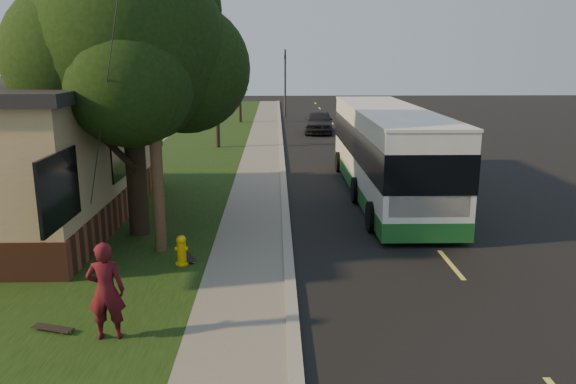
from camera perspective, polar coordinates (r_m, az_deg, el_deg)
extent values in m
plane|color=black|center=(13.85, 0.08, -7.54)|extent=(120.00, 120.00, 0.00)
cube|color=black|center=(23.84, 9.16, 1.39)|extent=(8.00, 80.00, 0.01)
cube|color=gray|center=(23.44, -0.50, 1.49)|extent=(0.25, 80.00, 0.12)
cube|color=slate|center=(23.45, -2.94, 1.43)|extent=(2.00, 80.00, 0.08)
cube|color=black|center=(23.82, -11.39, 1.35)|extent=(5.00, 80.00, 0.07)
cylinder|color=#DEAD0B|center=(13.92, -10.75, -6.17)|extent=(0.22, 0.22, 0.55)
sphere|color=#DEAD0B|center=(13.81, -10.81, -4.82)|extent=(0.24, 0.24, 0.24)
cylinder|color=#DEAD0B|center=(13.88, -10.77, -5.68)|extent=(0.30, 0.10, 0.10)
cylinder|color=#DEAD0B|center=(13.88, -10.77, -5.68)|extent=(0.10, 0.18, 0.10)
cylinder|color=#DEAD0B|center=(14.01, -10.70, -7.15)|extent=(0.32, 0.32, 0.04)
cylinder|color=#473321|center=(14.23, -13.70, 11.52)|extent=(0.30, 0.30, 9.00)
cylinder|color=#2D2D30|center=(13.44, -18.28, 7.82)|extent=(2.52, 3.21, 7.60)
cylinder|color=black|center=(16.16, -15.21, 2.71)|extent=(0.56, 0.56, 4.00)
sphere|color=black|center=(15.89, -15.95, 14.10)|extent=(5.20, 5.20, 5.20)
sphere|color=black|center=(16.20, -10.36, 12.25)|extent=(3.60, 3.60, 3.60)
sphere|color=black|center=(15.85, -20.54, 12.68)|extent=(3.80, 3.80, 3.80)
sphere|color=black|center=(14.57, -15.83, 10.64)|extent=(3.20, 3.20, 3.20)
sphere|color=black|center=(17.41, -16.84, 15.29)|extent=(3.40, 3.40, 3.40)
sphere|color=black|center=(16.92, -12.04, 17.66)|extent=(3.00, 3.00, 3.00)
cylinder|color=black|center=(31.25, -7.20, 7.54)|extent=(0.24, 0.24, 3.30)
cylinder|color=black|center=(31.12, -7.29, 10.56)|extent=(1.38, 0.57, 2.01)
cylinder|color=black|center=(31.12, -7.29, 10.56)|extent=(0.74, 1.21, 1.58)
cylinder|color=black|center=(31.12, -7.29, 10.56)|extent=(0.65, 1.05, 1.95)
cylinder|color=black|center=(31.12, -7.29, 10.56)|extent=(1.28, 0.53, 1.33)
cylinder|color=black|center=(31.12, -7.29, 10.56)|extent=(0.75, 1.21, 1.70)
cylinder|color=black|center=(43.13, -4.91, 9.09)|extent=(0.24, 0.24, 3.03)
cylinder|color=black|center=(43.04, -4.95, 11.09)|extent=(1.38, 0.57, 2.01)
cylinder|color=black|center=(43.04, -4.95, 11.09)|extent=(0.74, 1.21, 1.58)
cylinder|color=black|center=(43.04, -4.95, 11.09)|extent=(0.65, 1.05, 1.95)
cylinder|color=black|center=(43.04, -4.95, 11.09)|extent=(1.28, 0.53, 1.33)
cylinder|color=black|center=(43.04, -4.95, 11.09)|extent=(0.75, 1.21, 1.70)
cylinder|color=#2D2D30|center=(46.97, -0.29, 10.94)|extent=(0.16, 0.16, 5.50)
imported|color=black|center=(46.92, -0.30, 13.07)|extent=(0.18, 0.22, 1.10)
cube|color=silver|center=(20.59, 10.04, 4.53)|extent=(2.45, 11.75, 2.64)
cube|color=#1A5C23|center=(20.85, 9.88, 0.81)|extent=(2.47, 11.77, 0.54)
cube|color=black|center=(20.56, 10.06, 5.07)|extent=(2.49, 11.79, 1.08)
cube|color=black|center=(15.03, 14.28, 0.38)|extent=(2.15, 0.06, 1.57)
cube|color=yellow|center=(14.80, 14.57, 5.37)|extent=(1.57, 0.06, 0.34)
cube|color=#FFF2CC|center=(15.14, 11.35, -3.79)|extent=(0.24, 0.04, 0.15)
cube|color=#FFF2CC|center=(15.52, 16.66, -3.67)|extent=(0.24, 0.04, 0.15)
cube|color=silver|center=(20.42, 10.19, 8.25)|extent=(2.50, 11.80, 0.08)
cylinder|color=black|center=(16.52, 8.53, -2.51)|extent=(0.27, 0.90, 0.90)
cylinder|color=black|center=(17.10, 16.65, -2.38)|extent=(0.27, 0.90, 0.90)
cylinder|color=black|center=(19.70, 6.92, 0.19)|extent=(0.27, 0.90, 0.90)
cylinder|color=black|center=(20.19, 13.82, 0.22)|extent=(0.27, 0.90, 0.90)
cylinder|color=black|center=(24.83, 5.22, 3.05)|extent=(0.27, 0.90, 0.90)
cylinder|color=black|center=(25.22, 10.77, 3.03)|extent=(0.27, 0.90, 0.90)
imported|color=#440D16|center=(10.56, -18.02, -9.53)|extent=(0.70, 0.49, 1.81)
cube|color=black|center=(14.30, -10.12, -6.48)|extent=(0.52, 0.81, 0.02)
cylinder|color=silver|center=(14.06, -9.78, -7.00)|extent=(0.18, 0.12, 0.05)
cylinder|color=silver|center=(14.57, -10.43, -6.28)|extent=(0.18, 0.12, 0.05)
cube|color=black|center=(11.48, -22.79, -12.61)|extent=(0.83, 0.43, 0.02)
cylinder|color=silver|center=(11.34, -21.64, -13.08)|extent=(0.10, 0.19, 0.05)
cylinder|color=silver|center=(11.67, -23.88, -12.51)|extent=(0.10, 0.19, 0.05)
cube|color=#122F1E|center=(23.41, -23.80, 1.93)|extent=(1.91, 1.71, 1.35)
cube|color=#122F1E|center=(23.29, -23.97, 3.66)|extent=(1.98, 1.78, 0.09)
imported|color=black|center=(37.58, 3.16, 7.17)|extent=(2.19, 4.59, 1.51)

